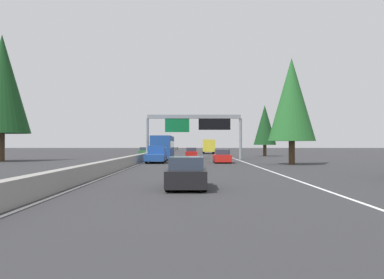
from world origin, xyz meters
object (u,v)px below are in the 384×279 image
at_px(bus_distant_b, 163,146).
at_px(conifer_right_near, 292,100).
at_px(box_truck_mid_left, 209,146).
at_px(oncoming_near, 145,152).
at_px(conifer_right_mid, 265,125).
at_px(sedan_mid_center, 186,174).
at_px(sign_gantry_overhead, 195,124).
at_px(sedan_distant_a, 222,157).
at_px(pickup_far_center, 156,154).
at_px(sedan_far_left, 191,153).
at_px(conifer_left_near, 2,84).

distance_m(bus_distant_b, conifer_right_near, 21.06).
distance_m(box_truck_mid_left, oncoming_near, 18.50).
bearing_deg(conifer_right_mid, sedan_mid_center, 166.65).
bearing_deg(sign_gantry_overhead, sedan_distant_a, -164.43).
bearing_deg(oncoming_near, sedan_mid_center, 8.21).
height_order(sedan_mid_center, conifer_right_near, conifer_right_near).
bearing_deg(pickup_far_center, sedan_far_left, -10.46).
height_order(sign_gantry_overhead, oncoming_near, sign_gantry_overhead).
bearing_deg(sedan_far_left, conifer_left_near, 126.28).
bearing_deg(conifer_left_near, box_truck_mid_left, -33.33).
bearing_deg(box_truck_mid_left, sedan_distant_a, 179.73).
relative_size(sedan_mid_center, conifer_left_near, 0.29).
height_order(sign_gantry_overhead, conifer_left_near, conifer_left_near).
height_order(box_truck_mid_left, sedan_far_left, box_truck_mid_left).
height_order(sign_gantry_overhead, sedan_mid_center, sign_gantry_overhead).
height_order(sign_gantry_overhead, pickup_far_center, sign_gantry_overhead).
relative_size(bus_distant_b, sedan_far_left, 2.61).
bearing_deg(box_truck_mid_left, sedan_mid_center, 177.00).
height_order(box_truck_mid_left, conifer_left_near, conifer_left_near).
distance_m(sedan_distant_a, bus_distant_b, 13.61).
height_order(conifer_right_mid, conifer_left_near, conifer_left_near).
xyz_separation_m(bus_distant_b, box_truck_mid_left, (32.45, -7.39, -0.11)).
height_order(bus_distant_b, conifer_right_near, conifer_right_near).
bearing_deg(conifer_left_near, sedan_far_left, -53.72).
height_order(sedan_far_left, oncoming_near, same).
distance_m(bus_distant_b, sedan_far_left, 10.11).
xyz_separation_m(sedan_far_left, conifer_left_near, (-16.50, 22.49, 8.50)).
xyz_separation_m(box_truck_mid_left, conifer_right_mid, (-17.98, -8.82, 3.63)).
bearing_deg(sedan_mid_center, sedan_distant_a, -7.43).
bearing_deg(pickup_far_center, sign_gantry_overhead, -23.96).
height_order(sedan_mid_center, sedan_far_left, same).
height_order(bus_distant_b, oncoming_near, bus_distant_b).
bearing_deg(conifer_right_near, bus_distant_b, 42.87).
distance_m(pickup_far_center, conifer_left_near, 20.83).
height_order(box_truck_mid_left, oncoming_near, box_truck_mid_left).
bearing_deg(sedan_mid_center, oncoming_near, 8.21).
relative_size(sedan_mid_center, conifer_right_near, 0.41).
bearing_deg(sedan_far_left, sedan_distant_a, -170.78).
height_order(pickup_far_center, oncoming_near, pickup_far_center).
bearing_deg(box_truck_mid_left, oncoming_near, 140.01).
bearing_deg(sedan_mid_center, pickup_far_center, 7.65).
bearing_deg(bus_distant_b, box_truck_mid_left, -12.84).
height_order(box_truck_mid_left, conifer_right_mid, conifer_right_mid).
bearing_deg(conifer_right_near, box_truck_mid_left, 7.86).
distance_m(sedan_far_left, conifer_right_mid, 14.19).
height_order(sedan_far_left, conifer_left_near, conifer_left_near).
xyz_separation_m(box_truck_mid_left, conifer_right_near, (-47.48, -6.56, 4.90)).
bearing_deg(oncoming_near, bus_distant_b, 13.77).
height_order(sedan_distant_a, conifer_right_near, conifer_right_near).
distance_m(conifer_right_near, conifer_left_near, 33.67).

